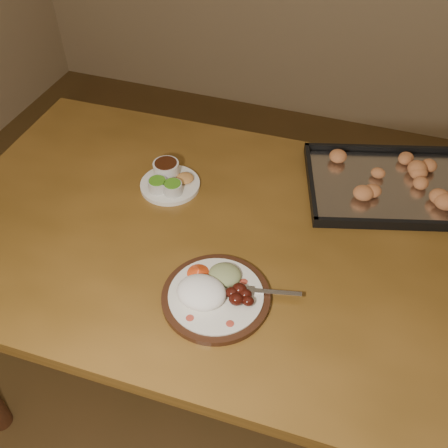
% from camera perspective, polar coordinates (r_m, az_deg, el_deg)
% --- Properties ---
extents(dining_table, '(1.52, 0.93, 0.75)m').
position_cam_1_polar(dining_table, '(1.34, 0.55, -3.96)').
color(dining_table, brown).
rests_on(dining_table, ground).
extents(dinner_plate, '(0.30, 0.24, 0.06)m').
position_cam_1_polar(dinner_plate, '(1.12, -1.20, -7.87)').
color(dinner_plate, '#32190D').
rests_on(dinner_plate, dining_table).
extents(condiment_saucer, '(0.17, 0.17, 0.06)m').
position_cam_1_polar(condiment_saucer, '(1.40, -6.34, 5.02)').
color(condiment_saucer, white).
rests_on(condiment_saucer, dining_table).
extents(baking_tray, '(0.52, 0.44, 0.05)m').
position_cam_1_polar(baking_tray, '(1.46, 18.36, 4.34)').
color(baking_tray, black).
rests_on(baking_tray, dining_table).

